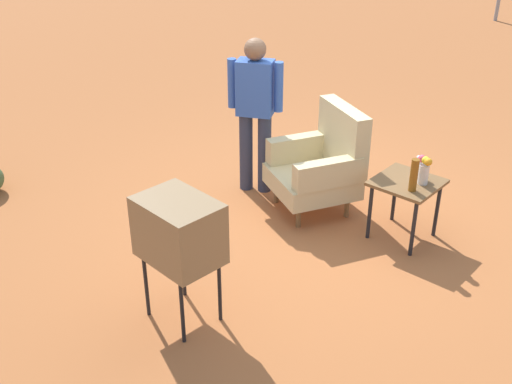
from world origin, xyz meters
The scene contains 8 objects.
ground_plane centered at (0.00, 0.00, 0.00)m, with size 60.00×60.00×0.00m, color #AD6033.
armchair centered at (0.04, 0.19, 0.50)m, with size 1.03×1.04×1.06m.
side_table centered at (0.95, 0.24, 0.50)m, with size 0.56×0.56×0.59m.
tv_on_stand centered at (0.28, -1.91, 0.78)m, with size 0.63×0.49×1.03m.
person_standing centered at (-0.72, 0.06, 0.94)m, with size 0.52×0.36×1.64m.
bottle_tall_amber centered at (1.07, 0.10, 0.74)m, with size 0.07×0.07×0.30m, color brown.
bottle_short_clear centered at (0.98, 0.39, 0.69)m, with size 0.06×0.06×0.20m, color silver.
flower_vase centered at (1.07, 0.28, 0.74)m, with size 0.14×0.10×0.27m.
Camera 1 is at (3.24, -4.45, 3.16)m, focal length 43.93 mm.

